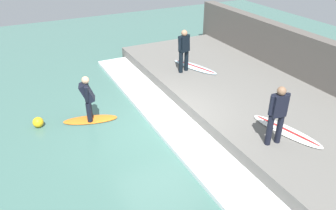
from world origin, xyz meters
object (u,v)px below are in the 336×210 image
surfer_waiting_near (278,113)px  surfboard_waiting_near (286,131)px  surfboard_riding (91,120)px  surfer_riding (87,96)px  surfboard_waiting_far (195,67)px  marker_buoy (38,122)px  surfer_waiting_far (184,49)px

surfer_waiting_near → surfboard_waiting_near: 1.10m
surfboard_riding → surfer_riding: size_ratio=1.21×
surfboard_waiting_far → marker_buoy: bearing=-171.2°
surfer_riding → surfer_waiting_far: bearing=16.2°
marker_buoy → surfer_waiting_far: bearing=8.4°
surfer_riding → surfboard_waiting_far: bearing=15.7°
surfboard_waiting_far → surfer_waiting_far: bearing=-168.1°
surfboard_riding → surfer_waiting_near: 5.43m
surfer_riding → marker_buoy: surfer_riding is taller
surfer_waiting_near → surfboard_waiting_near: bearing=17.6°
surfer_waiting_near → surfboard_waiting_far: size_ratio=0.75×
surfboard_riding → surfer_waiting_far: size_ratio=1.08×
surfboard_waiting_near → surfboard_waiting_far: bearing=88.7°
surfboard_waiting_far → marker_buoy: (-5.85, -0.90, -0.34)m
surfboard_riding → surfer_riding: surfer_riding is taller
surfer_riding → surfer_waiting_far: (3.84, 1.12, 0.50)m
marker_buoy → surfer_riding: bearing=-12.9°
surfer_riding → marker_buoy: (-1.45, 0.33, -0.68)m
surfer_waiting_far → surfer_waiting_near: bearing=-92.7°
surfer_riding → surfer_waiting_far: size_ratio=0.90×
surfboard_waiting_near → surfboard_waiting_far: same height
surfboard_riding → marker_buoy: marker_buoy is taller
surfer_riding → surfboard_waiting_near: surfer_riding is taller
surfboard_riding → surfer_waiting_near: bearing=-46.8°
surfer_waiting_near → surfboard_waiting_far: (0.79, 5.08, -0.84)m
surfboard_riding → marker_buoy: 1.50m
surfer_waiting_far → surfboard_waiting_far: 1.02m
surfer_waiting_near → surfer_waiting_far: (0.23, 4.97, 0.00)m
surfer_waiting_near → surfboard_waiting_far: surfer_waiting_near is taller
surfer_waiting_far → marker_buoy: bearing=-171.6°
surfboard_waiting_near → marker_buoy: bearing=145.4°
surfboard_waiting_far → marker_buoy: 5.93m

